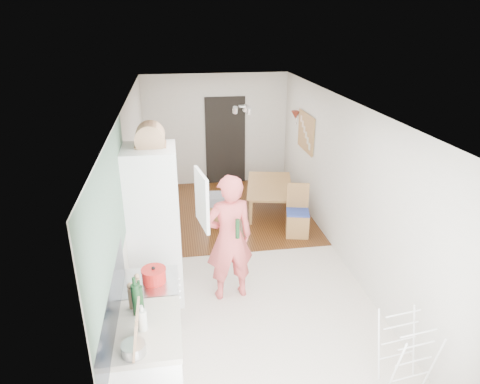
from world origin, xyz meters
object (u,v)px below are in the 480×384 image
object	(u,v)px
dining_table	(271,200)
drying_rack	(405,354)
person	(229,227)
stool	(218,214)
dining_chair	(298,211)

from	to	relation	value
dining_table	drying_rack	size ratio (longest dim) A/B	1.61
person	stool	world-z (taller)	person
person	drying_rack	xyz separation A→B (m)	(1.57, -1.84, -0.65)
stool	drying_rack	world-z (taller)	drying_rack
dining_chair	drying_rack	xyz separation A→B (m)	(0.15, -3.42, -0.05)
dining_table	drying_rack	world-z (taller)	drying_rack
stool	dining_table	bearing A→B (deg)	23.59
person	stool	bearing A→B (deg)	-100.94
dining_table	dining_chair	bearing A→B (deg)	-156.80
drying_rack	stool	bearing A→B (deg)	102.53
stool	drying_rack	xyz separation A→B (m)	(1.48, -4.04, 0.18)
person	dining_table	bearing A→B (deg)	-122.73
dining_table	stool	world-z (taller)	dining_table
person	dining_table	size ratio (longest dim) A/B	1.60
person	dining_chair	size ratio (longest dim) A/B	2.29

